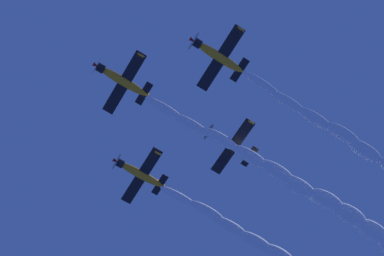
% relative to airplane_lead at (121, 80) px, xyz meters
% --- Properties ---
extents(airplane_lead, '(9.18, 8.37, 2.87)m').
position_rel_airplane_lead_xyz_m(airplane_lead, '(0.00, 0.00, 0.00)').
color(airplane_lead, orange).
extents(airplane_left_wingman, '(9.20, 8.37, 2.80)m').
position_rel_airplane_lead_xyz_m(airplane_left_wingman, '(12.74, 4.04, -0.63)').
color(airplane_left_wingman, orange).
extents(airplane_right_wingman, '(9.18, 8.37, 2.87)m').
position_rel_airplane_lead_xyz_m(airplane_right_wingman, '(-5.89, 12.61, -0.78)').
color(airplane_right_wingman, orange).
extents(airplane_slot_tail, '(9.22, 8.37, 2.70)m').
position_rel_airplane_lead_xyz_m(airplane_slot_tail, '(7.27, 16.62, 1.19)').
color(airplane_slot_tail, orange).
extents(smoke_trail_lead, '(21.91, 44.12, 3.72)m').
position_rel_airplane_lead_xyz_m(smoke_trail_lead, '(14.73, 31.37, -1.18)').
color(smoke_trail_lead, white).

